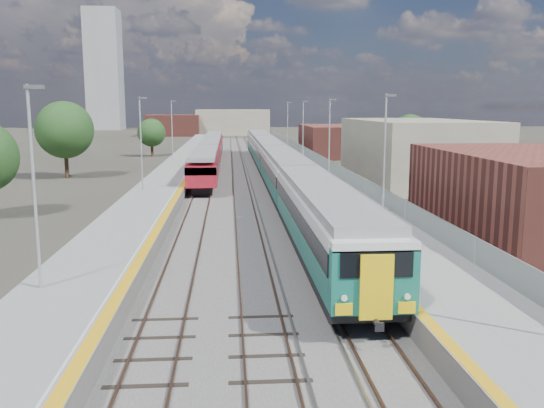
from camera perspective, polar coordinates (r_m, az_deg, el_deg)
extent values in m
plane|color=#47443A|center=(63.86, -1.46, 2.65)|extent=(320.00, 320.00, 0.00)
cube|color=#565451|center=(66.27, -3.51, 2.92)|extent=(10.50, 155.00, 0.06)
cube|color=#4C3323|center=(68.85, -1.01, 3.25)|extent=(0.07, 160.00, 0.14)
cube|color=#4C3323|center=(68.95, 0.18, 3.26)|extent=(0.07, 160.00, 0.14)
cube|color=#4C3323|center=(68.74, -3.93, 3.22)|extent=(0.07, 160.00, 0.14)
cube|color=#4C3323|center=(68.77, -2.73, 3.24)|extent=(0.07, 160.00, 0.14)
cube|color=#4C3323|center=(68.81, -6.85, 3.18)|extent=(0.07, 160.00, 0.14)
cube|color=#4C3323|center=(68.76, -5.65, 3.20)|extent=(0.07, 160.00, 0.14)
cube|color=gray|center=(68.83, -1.29, 3.24)|extent=(0.08, 160.00, 0.10)
cube|color=gray|center=(68.78, -2.45, 3.23)|extent=(0.08, 160.00, 0.10)
cube|color=slate|center=(66.74, 2.95, 3.38)|extent=(4.70, 155.00, 1.00)
cube|color=gray|center=(66.68, 2.95, 3.81)|extent=(4.70, 155.00, 0.03)
cube|color=gold|center=(66.45, 1.15, 3.82)|extent=(0.40, 155.00, 0.01)
cube|color=gray|center=(66.94, 4.83, 4.32)|extent=(0.06, 155.00, 1.20)
cylinder|color=#9EA0A3|center=(36.74, 11.09, 4.82)|extent=(0.12, 0.12, 7.50)
cube|color=#4C4C4F|center=(36.70, 11.66, 10.50)|extent=(0.70, 0.18, 0.14)
cylinder|color=#9EA0A3|center=(56.24, 5.71, 6.55)|extent=(0.12, 0.12, 7.50)
cube|color=#4C4C4F|center=(56.21, 6.02, 10.26)|extent=(0.70, 0.18, 0.14)
cylinder|color=#9EA0A3|center=(76.00, 3.10, 7.36)|extent=(0.12, 0.12, 7.50)
cube|color=#4C4C4F|center=(75.98, 3.31, 10.11)|extent=(0.70, 0.18, 0.14)
cylinder|color=#9EA0A3|center=(95.86, 1.56, 7.83)|extent=(0.12, 0.12, 7.50)
cube|color=#4C4C4F|center=(95.84, 1.72, 10.02)|extent=(0.70, 0.18, 0.14)
cube|color=slate|center=(66.48, -9.39, 3.24)|extent=(4.30, 155.00, 1.00)
cube|color=gray|center=(66.43, -9.40, 3.67)|extent=(4.30, 155.00, 0.03)
cube|color=gold|center=(66.28, -7.76, 3.72)|extent=(0.45, 155.00, 0.01)
cube|color=silver|center=(66.30, -8.07, 3.71)|extent=(0.08, 155.00, 0.01)
cylinder|color=#9EA0A3|center=(22.66, -22.50, 1.38)|extent=(0.12, 0.12, 7.50)
cube|color=#4C4C4F|center=(22.40, -22.49, 10.67)|extent=(0.70, 0.18, 0.14)
cylinder|color=#9EA0A3|center=(47.94, -12.85, 5.83)|extent=(0.12, 0.12, 7.50)
cube|color=#4C4C4F|center=(47.82, -12.71, 10.21)|extent=(0.70, 0.18, 0.14)
cylinder|color=#9EA0A3|center=(73.72, -9.87, 7.17)|extent=(0.12, 0.12, 7.50)
cube|color=#4C4C4F|center=(73.64, -9.75, 10.01)|extent=(0.70, 0.18, 0.14)
cube|color=brown|center=(36.05, 24.10, 0.59)|extent=(9.00, 16.00, 5.20)
cube|color=gray|center=(61.53, 13.88, 5.11)|extent=(11.00, 22.00, 6.40)
cube|color=brown|center=(92.88, 5.76, 6.27)|extent=(8.00, 18.00, 4.80)
cube|color=gray|center=(163.38, -3.92, 8.10)|extent=(20.00, 14.00, 7.00)
cube|color=brown|center=(159.09, -9.72, 7.69)|extent=(14.00, 12.00, 5.60)
cube|color=gray|center=(207.95, -16.28, 12.61)|extent=(11.00, 11.00, 40.00)
cube|color=black|center=(28.95, 5.01, -4.07)|extent=(2.77, 19.88, 0.47)
cube|color=#136650|center=(28.76, 5.03, -2.49)|extent=(2.88, 19.88, 1.16)
cube|color=black|center=(28.59, 5.06, -0.69)|extent=(2.94, 19.88, 0.80)
cube|color=silver|center=(28.48, 5.07, 0.56)|extent=(2.88, 19.88, 0.49)
cube|color=gray|center=(28.42, 5.09, 1.41)|extent=(2.55, 19.88, 0.41)
cube|color=black|center=(48.83, 1.18, 1.57)|extent=(2.77, 19.88, 0.47)
cube|color=#136650|center=(48.73, 1.18, 2.52)|extent=(2.88, 19.88, 1.16)
cube|color=black|center=(48.62, 1.19, 3.59)|extent=(2.94, 19.88, 0.80)
cube|color=silver|center=(48.56, 1.19, 4.33)|extent=(2.88, 19.88, 0.49)
cube|color=gray|center=(48.52, 1.19, 4.84)|extent=(2.55, 19.88, 0.41)
cube|color=black|center=(69.01, -0.43, 3.93)|extent=(2.77, 19.88, 0.47)
cube|color=#136650|center=(68.94, -0.43, 4.60)|extent=(2.88, 19.88, 1.16)
cube|color=black|center=(68.86, -0.43, 5.36)|extent=(2.94, 19.88, 0.80)
cube|color=silver|center=(68.82, -0.43, 5.89)|extent=(2.88, 19.88, 0.49)
cube|color=gray|center=(68.79, -0.43, 6.24)|extent=(2.55, 19.88, 0.41)
cube|color=black|center=(89.29, -1.31, 5.22)|extent=(2.77, 19.88, 0.47)
cube|color=#136650|center=(89.23, -1.31, 5.74)|extent=(2.88, 19.88, 1.16)
cube|color=black|center=(89.17, -1.31, 6.33)|extent=(2.94, 19.88, 0.80)
cube|color=silver|center=(89.14, -1.31, 6.73)|extent=(2.88, 19.88, 0.49)
cube|color=gray|center=(89.12, -1.31, 7.01)|extent=(2.55, 19.88, 0.41)
cube|color=#136650|center=(18.97, 10.04, -7.50)|extent=(2.86, 0.61, 2.14)
cube|color=black|center=(18.51, 10.33, -5.97)|extent=(2.35, 0.06, 0.82)
cube|color=yellow|center=(18.65, 10.31, -8.13)|extent=(1.07, 0.10, 2.14)
cube|color=black|center=(57.48, -6.63, 2.26)|extent=(1.78, 15.15, 0.62)
cube|color=maroon|center=(57.31, -6.66, 3.73)|extent=(2.63, 17.82, 1.88)
cube|color=black|center=(57.26, -6.67, 4.20)|extent=(2.68, 17.82, 0.66)
cube|color=gray|center=(57.18, -6.69, 5.13)|extent=(2.35, 17.82, 0.38)
cube|color=black|center=(75.67, -6.08, 4.03)|extent=(1.78, 15.15, 0.62)
cube|color=maroon|center=(75.55, -6.10, 5.15)|extent=(2.63, 17.82, 1.88)
cube|color=black|center=(75.51, -6.11, 5.50)|extent=(2.68, 17.82, 0.66)
cube|color=gray|center=(75.45, -6.12, 6.21)|extent=(2.35, 17.82, 0.38)
cube|color=black|center=(93.92, -5.74, 5.11)|extent=(1.78, 15.15, 0.62)
cube|color=maroon|center=(93.82, -5.76, 6.01)|extent=(2.63, 17.82, 1.88)
cube|color=black|center=(93.79, -5.76, 6.30)|extent=(2.68, 17.82, 0.66)
cube|color=gray|center=(93.74, -5.77, 6.87)|extent=(2.35, 17.82, 0.38)
cylinder|color=#382619|center=(66.71, -19.68, 3.66)|extent=(0.44, 0.44, 2.92)
sphere|color=#183F1A|center=(66.46, -19.86, 6.93)|extent=(6.16, 6.16, 6.16)
cylinder|color=#382619|center=(92.72, -11.80, 5.27)|extent=(0.44, 0.44, 2.07)
sphere|color=#183F1A|center=(92.57, -11.85, 6.94)|extent=(4.38, 4.38, 4.38)
cylinder|color=#382619|center=(86.80, 13.43, 5.01)|extent=(0.44, 0.44, 2.34)
sphere|color=#183F1A|center=(86.63, 13.51, 7.03)|extent=(4.94, 4.94, 4.94)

